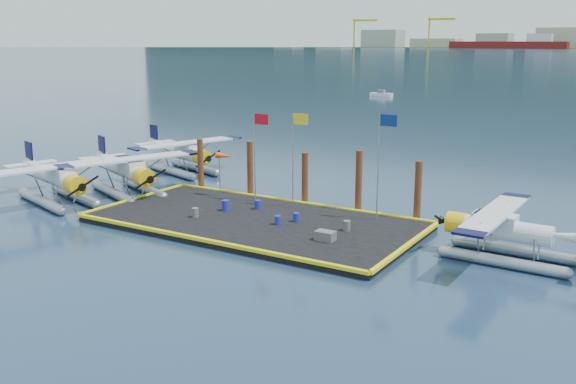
{
  "coord_description": "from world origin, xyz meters",
  "views": [
    {
      "loc": [
        21.52,
        -31.52,
        11.18
      ],
      "look_at": [
        1.22,
        2.0,
        1.85
      ],
      "focal_mm": 40.0,
      "sensor_mm": 36.0,
      "label": 1
    }
  ],
  "objects_px": {
    "drum_0": "(226,205)",
    "piling_3": "(359,183)",
    "piling_0": "(201,166)",
    "piling_2": "(305,180)",
    "drum_4": "(347,226)",
    "piling_4": "(418,193)",
    "drum_2": "(296,217)",
    "crate": "(325,236)",
    "piling_1": "(250,170)",
    "seaplane_c": "(185,155)",
    "windsock": "(225,157)",
    "seaplane_d": "(502,233)",
    "seaplane_a": "(59,181)",
    "drum_5": "(258,205)",
    "flagpole_red": "(257,144)",
    "drum_1": "(278,220)",
    "seaplane_b": "(129,173)",
    "flagpole_yellow": "(296,146)",
    "drum_3": "(195,213)",
    "flagpole_blue": "(382,151)"
  },
  "relations": [
    {
      "from": "seaplane_b",
      "to": "piling_4",
      "type": "xyz_separation_m",
      "value": [
        20.69,
        3.7,
        0.35
      ]
    },
    {
      "from": "seaplane_d",
      "to": "piling_2",
      "type": "relative_size",
      "value": 2.5
    },
    {
      "from": "windsock",
      "to": "piling_0",
      "type": "bearing_deg",
      "value": 155.27
    },
    {
      "from": "seaplane_c",
      "to": "windsock",
      "type": "relative_size",
      "value": 3.3
    },
    {
      "from": "seaplane_b",
      "to": "seaplane_c",
      "type": "distance_m",
      "value": 8.47
    },
    {
      "from": "flagpole_red",
      "to": "piling_3",
      "type": "bearing_deg",
      "value": 13.25
    },
    {
      "from": "crate",
      "to": "drum_4",
      "type": "bearing_deg",
      "value": 85.01
    },
    {
      "from": "flagpole_yellow",
      "to": "piling_4",
      "type": "xyz_separation_m",
      "value": [
        7.8,
        1.6,
        -2.51
      ]
    },
    {
      "from": "flagpole_blue",
      "to": "piling_2",
      "type": "bearing_deg",
      "value": 165.52
    },
    {
      "from": "windsock",
      "to": "piling_0",
      "type": "distance_m",
      "value": 4.02
    },
    {
      "from": "drum_4",
      "to": "piling_4",
      "type": "relative_size",
      "value": 0.15
    },
    {
      "from": "flagpole_blue",
      "to": "piling_1",
      "type": "distance_m",
      "value": 11.12
    },
    {
      "from": "seaplane_d",
      "to": "piling_3",
      "type": "bearing_deg",
      "value": 69.48
    },
    {
      "from": "seaplane_c",
      "to": "drum_3",
      "type": "bearing_deg",
      "value": 60.3
    },
    {
      "from": "piling_0",
      "to": "piling_2",
      "type": "relative_size",
      "value": 1.05
    },
    {
      "from": "windsock",
      "to": "seaplane_d",
      "type": "bearing_deg",
      "value": -7.27
    },
    {
      "from": "flagpole_yellow",
      "to": "flagpole_blue",
      "type": "distance_m",
      "value": 6.0
    },
    {
      "from": "crate",
      "to": "piling_3",
      "type": "distance_m",
      "value": 7.24
    },
    {
      "from": "drum_0",
      "to": "piling_3",
      "type": "bearing_deg",
      "value": 33.18
    },
    {
      "from": "drum_2",
      "to": "piling_4",
      "type": "relative_size",
      "value": 0.14
    },
    {
      "from": "drum_0",
      "to": "seaplane_a",
      "type": "bearing_deg",
      "value": -164.19
    },
    {
      "from": "crate",
      "to": "piling_1",
      "type": "relative_size",
      "value": 0.25
    },
    {
      "from": "drum_4",
      "to": "drum_3",
      "type": "bearing_deg",
      "value": -166.09
    },
    {
      "from": "seaplane_a",
      "to": "seaplane_b",
      "type": "height_order",
      "value": "seaplane_b"
    },
    {
      "from": "crate",
      "to": "drum_1",
      "type": "bearing_deg",
      "value": 161.81
    },
    {
      "from": "piling_1",
      "to": "seaplane_d",
      "type": "bearing_deg",
      "value": -12.45
    },
    {
      "from": "windsock",
      "to": "drum_0",
      "type": "bearing_deg",
      "value": -53.38
    },
    {
      "from": "seaplane_a",
      "to": "drum_4",
      "type": "height_order",
      "value": "seaplane_a"
    },
    {
      "from": "seaplane_d",
      "to": "drum_1",
      "type": "xyz_separation_m",
      "value": [
        -12.66,
        -1.59,
        -0.8
      ]
    },
    {
      "from": "drum_2",
      "to": "flagpole_blue",
      "type": "bearing_deg",
      "value": 35.59
    },
    {
      "from": "drum_2",
      "to": "piling_4",
      "type": "xyz_separation_m",
      "value": [
        5.98,
        4.59,
        1.32
      ]
    },
    {
      "from": "seaplane_c",
      "to": "drum_5",
      "type": "height_order",
      "value": "seaplane_c"
    },
    {
      "from": "drum_0",
      "to": "piling_2",
      "type": "relative_size",
      "value": 0.18
    },
    {
      "from": "windsock",
      "to": "piling_0",
      "type": "height_order",
      "value": "piling_0"
    },
    {
      "from": "drum_3",
      "to": "piling_1",
      "type": "height_order",
      "value": "piling_1"
    },
    {
      "from": "flagpole_yellow",
      "to": "crate",
      "type": "bearing_deg",
      "value": -46.58
    },
    {
      "from": "windsock",
      "to": "drum_4",
      "type": "bearing_deg",
      "value": -15.66
    },
    {
      "from": "piling_0",
      "to": "piling_2",
      "type": "xyz_separation_m",
      "value": [
        9.0,
        0.0,
        -0.1
      ]
    },
    {
      "from": "drum_4",
      "to": "piling_2",
      "type": "bearing_deg",
      "value": 139.48
    },
    {
      "from": "seaplane_c",
      "to": "piling_2",
      "type": "distance_m",
      "value": 15.12
    },
    {
      "from": "seaplane_c",
      "to": "piling_2",
      "type": "relative_size",
      "value": 2.71
    },
    {
      "from": "piling_2",
      "to": "crate",
      "type": "bearing_deg",
      "value": -52.83
    },
    {
      "from": "seaplane_a",
      "to": "crate",
      "type": "xyz_separation_m",
      "value": [
        20.29,
        1.09,
        -0.98
      ]
    },
    {
      "from": "piling_1",
      "to": "piling_2",
      "type": "relative_size",
      "value": 1.11
    },
    {
      "from": "drum_2",
      "to": "piling_3",
      "type": "distance_m",
      "value": 5.21
    },
    {
      "from": "flagpole_yellow",
      "to": "windsock",
      "type": "distance_m",
      "value": 5.87
    },
    {
      "from": "drum_5",
      "to": "flagpole_red",
      "type": "height_order",
      "value": "flagpole_red"
    },
    {
      "from": "crate",
      "to": "drum_0",
      "type": "bearing_deg",
      "value": 165.15
    },
    {
      "from": "drum_0",
      "to": "flagpole_red",
      "type": "bearing_deg",
      "value": 82.37
    },
    {
      "from": "drum_1",
      "to": "piling_3",
      "type": "bearing_deg",
      "value": 65.34
    }
  ]
}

